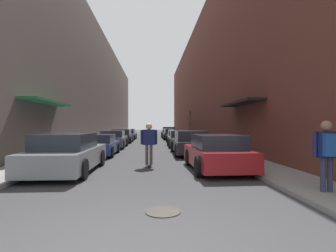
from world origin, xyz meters
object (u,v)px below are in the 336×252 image
object	(u,v)px
parked_car_right_2	(180,139)
parked_car_right_3	(176,136)
parked_car_right_0	(217,153)
parked_car_right_5	(169,132)
parked_car_left_1	(100,145)
traffic_light	(190,121)
pedestrian	(327,147)
parked_car_left_4	(128,134)
parked_car_left_2	(113,139)
parked_car_right_4	(172,134)
skateboarder	(149,140)
parked_car_left_0	(67,154)
parked_car_left_3	(122,136)
parked_car_right_1	(190,143)
manhole_cover	(163,212)

from	to	relation	value
parked_car_right_2	parked_car_right_3	world-z (taller)	parked_car_right_2
parked_car_right_0	parked_car_right_5	world-z (taller)	parked_car_right_5
parked_car_left_1	traffic_light	xyz separation A→B (m)	(7.68, 17.85, 1.64)
parked_car_right_3	pedestrian	size ratio (longest dim) A/B	2.51
parked_car_left_4	traffic_light	xyz separation A→B (m)	(7.61, 1.56, 1.62)
parked_car_left_2	parked_car_right_4	world-z (taller)	parked_car_left_2
skateboarder	pedestrian	xyz separation A→B (m)	(4.32, -4.81, 0.08)
parked_car_left_2	parked_car_left_0	bearing A→B (deg)	-90.78
parked_car_left_4	parked_car_right_5	size ratio (longest dim) A/B	1.04
parked_car_left_0	parked_car_right_0	xyz separation A→B (m)	(5.52, 0.03, -0.02)
parked_car_right_2	skateboarder	distance (m)	10.14
parked_car_right_4	parked_car_left_3	bearing A→B (deg)	-132.89
parked_car_left_3	parked_car_right_2	xyz separation A→B (m)	(5.18, -4.79, -0.00)
skateboarder	parked_car_left_1	bearing A→B (deg)	124.01
parked_car_left_0	parked_car_right_4	size ratio (longest dim) A/B	1.00
parked_car_right_2	pedestrian	size ratio (longest dim) A/B	2.38
parked_car_right_1	parked_car_right_4	distance (m)	15.87
parked_car_left_2	traffic_light	distance (m)	15.12
parked_car_left_1	parked_car_right_4	bearing A→B (deg)	71.98
parked_car_right_4	parked_car_right_0	bearing A→B (deg)	-89.58
parked_car_left_0	parked_car_left_2	size ratio (longest dim) A/B	1.09
parked_car_right_2	parked_car_left_2	bearing A→B (deg)	-171.69
parked_car_right_3	skateboarder	world-z (taller)	skateboarder
parked_car_right_4	traffic_light	distance (m)	3.40
parked_car_right_0	pedestrian	distance (m)	4.14
parked_car_left_0	parked_car_right_1	world-z (taller)	parked_car_left_0
parked_car_left_3	manhole_cover	world-z (taller)	parked_car_left_3
parked_car_left_2	parked_car_left_3	size ratio (longest dim) A/B	1.02
skateboarder	manhole_cover	xyz separation A→B (m)	(0.36, -5.66, -1.10)
parked_car_left_1	parked_car_right_2	distance (m)	7.68
parked_car_left_0	parked_car_right_3	world-z (taller)	parked_car_left_0
parked_car_left_3	traffic_light	world-z (taller)	traffic_light
parked_car_right_5	parked_car_left_2	bearing A→B (deg)	-107.40
parked_car_left_0	parked_car_left_4	bearing A→B (deg)	89.51
parked_car_left_4	parked_car_right_2	size ratio (longest dim) A/B	1.10
parked_car_left_0	parked_car_right_3	xyz separation A→B (m)	(5.40, 15.95, -0.08)
parked_car_left_2	pedestrian	world-z (taller)	pedestrian
parked_car_left_3	parked_car_right_1	distance (m)	11.46
skateboarder	parked_car_right_5	bearing A→B (deg)	84.71
parked_car_left_3	parked_car_right_2	bearing A→B (deg)	-42.79
parked_car_right_1	pedestrian	xyz separation A→B (m)	(1.97, -9.23, 0.52)
parked_car_right_4	pedestrian	bearing A→B (deg)	-85.66
parked_car_right_0	parked_car_right_4	distance (m)	21.39
parked_car_left_0	manhole_cover	distance (m)	5.65
parked_car_left_3	parked_car_left_4	size ratio (longest dim) A/B	0.94
parked_car_right_0	manhole_cover	bearing A→B (deg)	-115.89
parked_car_left_4	traffic_light	world-z (taller)	traffic_light
parked_car_right_3	parked_car_right_4	xyz separation A→B (m)	(-0.04, 5.47, 0.02)
parked_car_left_1	parked_car_right_3	xyz separation A→B (m)	(5.28, 10.64, 0.02)
parked_car_right_3	parked_car_right_5	bearing A→B (deg)	90.42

